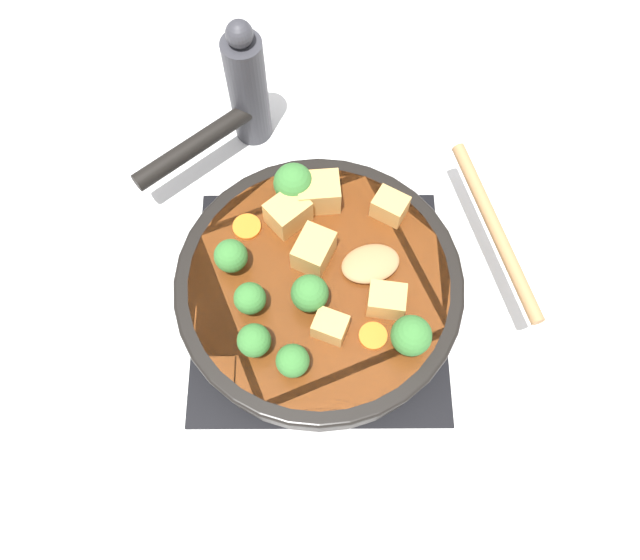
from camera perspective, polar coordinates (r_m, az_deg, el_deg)
name	(u,v)px	position (r m, az deg, el deg)	size (l,w,h in m)	color
ground_plane	(320,304)	(0.78, 0.00, -2.18)	(2.40, 2.40, 0.00)	white
front_burner_grate	(320,300)	(0.77, 0.00, -1.86)	(0.31, 0.31, 0.03)	black
skillet_pan	(319,286)	(0.73, -0.13, -0.51)	(0.40, 0.42, 0.05)	black
wooden_spoon	(444,244)	(0.74, 11.26, 3.26)	(0.23, 0.23, 0.02)	#A87A4C
tofu_cube_center_large	(331,326)	(0.68, 1.04, -4.26)	(0.04, 0.03, 0.03)	tan
tofu_cube_near_handle	(391,206)	(0.74, 6.49, 6.70)	(0.04, 0.03, 0.03)	tan
tofu_cube_east_chunk	(289,212)	(0.73, -2.85, 6.19)	(0.05, 0.04, 0.04)	tan
tofu_cube_west_chunk	(315,250)	(0.71, -0.48, 2.74)	(0.05, 0.04, 0.04)	tan
tofu_cube_back_piece	(319,193)	(0.74, -0.06, 8.00)	(0.05, 0.04, 0.04)	tan
tofu_cube_front_piece	(388,300)	(0.69, 6.20, -1.85)	(0.04, 0.03, 0.03)	tan
broccoli_floret_near_spoon	(311,293)	(0.68, -0.85, -1.24)	(0.04, 0.04, 0.05)	#709956
broccoli_floret_center_top	(255,341)	(0.66, -5.95, -5.53)	(0.04, 0.04, 0.04)	#709956
broccoli_floret_east_rim	(251,299)	(0.68, -6.33, -1.70)	(0.04, 0.04, 0.04)	#709956
broccoli_floret_west_rim	(412,336)	(0.66, 8.43, -5.06)	(0.04, 0.04, 0.05)	#709956
broccoli_floret_north_edge	(294,361)	(0.65, -2.42, -7.40)	(0.04, 0.04, 0.04)	#709956
broccoli_floret_south_cluster	(232,256)	(0.70, -8.05, 2.18)	(0.04, 0.04, 0.05)	#709956
broccoli_floret_mid_floret	(294,183)	(0.74, -2.35, 8.83)	(0.05, 0.05, 0.05)	#709956
carrot_slice_orange_thin	(248,227)	(0.74, -6.61, 4.85)	(0.03, 0.03, 0.01)	orange
carrot_slice_near_center	(374,336)	(0.69, 4.96, -5.11)	(0.03, 0.03, 0.01)	orange
pepper_mill	(248,87)	(0.84, -6.56, 17.11)	(0.05, 0.05, 0.20)	#333338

